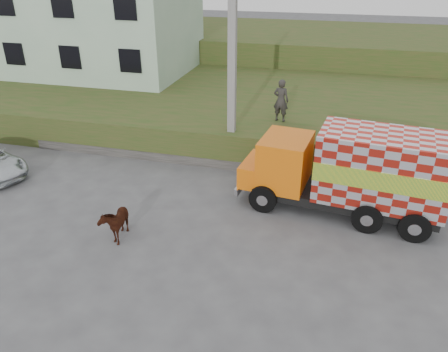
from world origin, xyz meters
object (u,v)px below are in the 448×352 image
(cargo_truck, at_px, (352,172))
(pedestrian, at_px, (281,100))
(utility_pole, at_px, (232,69))
(cow, at_px, (116,221))

(cargo_truck, distance_m, pedestrian, 5.52)
(utility_pole, height_order, pedestrian, utility_pole)
(utility_pole, distance_m, cow, 7.43)
(utility_pole, relative_size, cow, 5.75)
(cargo_truck, distance_m, cow, 7.88)
(pedestrian, bearing_deg, cow, 74.11)
(cow, relative_size, pedestrian, 0.76)
(cargo_truck, relative_size, cow, 5.00)
(cow, xyz_separation_m, pedestrian, (3.96, 7.92, 1.83))
(pedestrian, bearing_deg, cargo_truck, 134.98)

